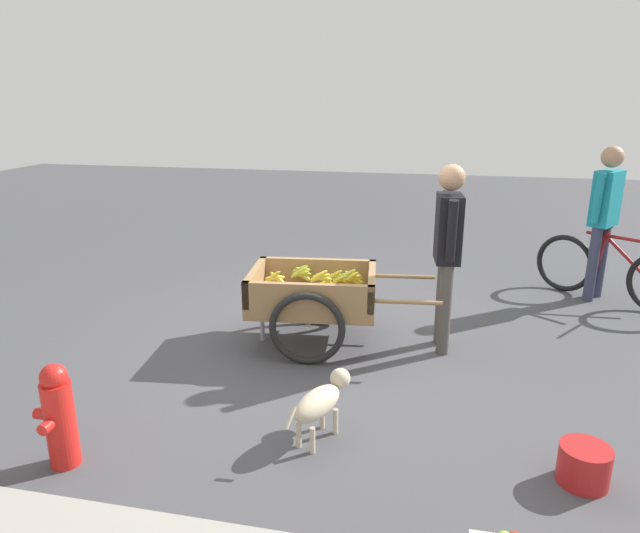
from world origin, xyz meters
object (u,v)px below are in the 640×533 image
plastic_bucket (584,465)px  dog (321,401)px  fruit_cart (314,297)px  fire_hydrant (59,416)px  cyclist_person (605,209)px  bicycle (610,271)px  vendor_person (448,242)px

plastic_bucket → dog: bearing=-4.6°
fruit_cart → plastic_bucket: (-1.95, 1.58, -0.32)m
dog → fire_hydrant: (1.48, 0.60, 0.06)m
dog → plastic_bucket: bearing=175.4°
cyclist_person → fire_hydrant: cyclist_person is taller
bicycle → cyclist_person: 0.67m
fruit_cart → fire_hydrant: size_ratio=2.57×
fire_hydrant → plastic_bucket: (-3.06, -0.47, -0.22)m
fire_hydrant → plastic_bucket: bearing=-171.3°
bicycle → dog: bicycle is taller
bicycle → fire_hydrant: size_ratio=2.06×
fruit_cart → vendor_person: vendor_person is taller
bicycle → fire_hydrant: 5.49m
fruit_cart → fire_hydrant: bearing=61.5°
cyclist_person → fire_hydrant: (3.89, 3.83, -0.67)m
dog → vendor_person: bearing=-116.0°
dog → cyclist_person: bearing=-126.7°
bicycle → cyclist_person: bearing=-35.8°
fruit_cart → dog: bearing=104.1°
vendor_person → cyclist_person: 2.34m
cyclist_person → bicycle: bearing=144.2°
vendor_person → dog: size_ratio=2.59×
vendor_person → plastic_bucket: (-0.82, 1.70, -0.86)m
vendor_person → fire_hydrant: (2.24, 2.17, -0.65)m
fire_hydrant → vendor_person: bearing=-136.0°
dog → fire_hydrant: bearing=22.1°
vendor_person → cyclist_person: cyclist_person is taller
cyclist_person → plastic_bucket: 3.57m
bicycle → cyclist_person: size_ratio=0.83×
bicycle → plastic_bucket: (0.95, 3.27, -0.24)m
cyclist_person → plastic_bucket: (0.82, 3.36, -0.89)m
plastic_bucket → cyclist_person: bearing=-103.8°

